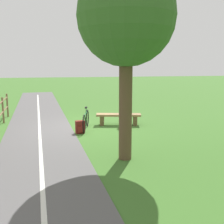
# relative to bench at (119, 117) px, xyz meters

# --- Properties ---
(ground_plane) EXTENTS (80.00, 80.00, 0.00)m
(ground_plane) POSITION_rel_bench_xyz_m (1.60, 0.23, -0.33)
(ground_plane) COLOR #3D6B28
(paved_path) EXTENTS (5.59, 36.08, 0.02)m
(paved_path) POSITION_rel_bench_xyz_m (2.89, 4.23, -0.32)
(paved_path) COLOR #565454
(paved_path) RESTS_ON ground_plane
(path_centre_line) EXTENTS (2.84, 31.89, 0.00)m
(path_centre_line) POSITION_rel_bench_xyz_m (2.89, 4.23, -0.31)
(path_centre_line) COLOR silver
(path_centre_line) RESTS_ON paved_path
(bench) EXTENTS (1.92, 0.83, 0.48)m
(bench) POSITION_rel_bench_xyz_m (0.00, 0.00, 0.00)
(bench) COLOR #937047
(bench) RESTS_ON ground_plane
(person_seated) EXTENTS (0.45, 0.45, 0.79)m
(person_seated) POSITION_rel_bench_xyz_m (-0.32, 0.07, 0.48)
(person_seated) COLOR #2847B7
(person_seated) RESTS_ON bench
(bicycle) EXTENTS (0.41, 1.72, 0.88)m
(bicycle) POSITION_rel_bench_xyz_m (1.43, 0.51, 0.04)
(bicycle) COLOR black
(bicycle) RESTS_ON ground_plane
(backpack) EXTENTS (0.35, 0.28, 0.48)m
(backpack) POSITION_rel_bench_xyz_m (1.70, 1.05, -0.10)
(backpack) COLOR maroon
(backpack) RESTS_ON ground_plane
(tree_mid_field) EXTENTS (2.50, 2.50, 4.98)m
(tree_mid_field) POSITION_rel_bench_xyz_m (0.68, 3.96, 3.34)
(tree_mid_field) COLOR brown
(tree_mid_field) RESTS_ON ground_plane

